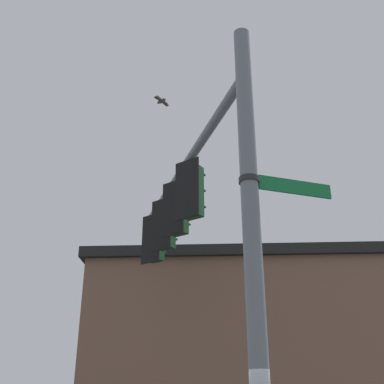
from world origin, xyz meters
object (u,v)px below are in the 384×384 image
at_px(bird_flying, 161,101).
at_px(street_name_sign, 274,184).
at_px(traffic_light_mid_outer, 166,226).
at_px(traffic_light_arm_end, 156,240).
at_px(traffic_light_mid_inner, 178,210).
at_px(traffic_light_nearest_pole, 193,192).

bearing_deg(bird_flying, street_name_sign, -20.85).
height_order(traffic_light_mid_outer, traffic_light_arm_end, same).
distance_m(traffic_light_mid_inner, traffic_light_arm_end, 1.97).
bearing_deg(street_name_sign, traffic_light_mid_inner, 148.55).
relative_size(traffic_light_nearest_pole, street_name_sign, 1.10).
xyz_separation_m(traffic_light_mid_outer, street_name_sign, (3.90, -2.51, -1.00)).
height_order(traffic_light_nearest_pole, bird_flying, bird_flying).
bearing_deg(street_name_sign, traffic_light_mid_outer, 147.30).
distance_m(traffic_light_nearest_pole, bird_flying, 2.45).
height_order(traffic_light_mid_inner, traffic_light_mid_outer, same).
height_order(traffic_light_arm_end, street_name_sign, traffic_light_arm_end).
bearing_deg(traffic_light_arm_end, traffic_light_mid_inner, -37.32).
bearing_deg(traffic_light_mid_inner, traffic_light_mid_outer, 142.68).
bearing_deg(traffic_light_mid_inner, traffic_light_nearest_pole, -37.32).
relative_size(traffic_light_nearest_pole, traffic_light_mid_outer, 1.00).
height_order(traffic_light_mid_outer, bird_flying, bird_flying).
height_order(traffic_light_mid_outer, street_name_sign, traffic_light_mid_outer).
bearing_deg(traffic_light_nearest_pole, bird_flying, -169.09).
bearing_deg(bird_flying, traffic_light_nearest_pole, 10.91).
relative_size(traffic_light_mid_inner, traffic_light_arm_end, 1.00).
distance_m(traffic_light_mid_outer, bird_flying, 2.81).
relative_size(traffic_light_mid_inner, bird_flying, 3.24).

